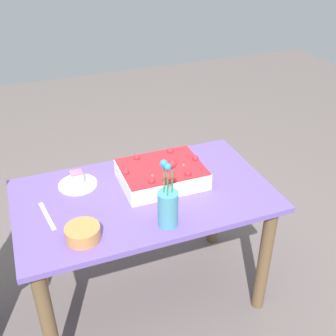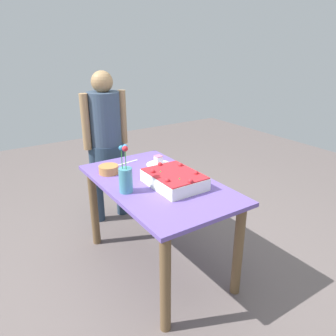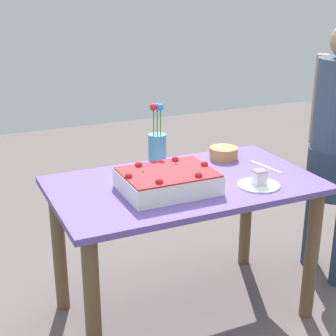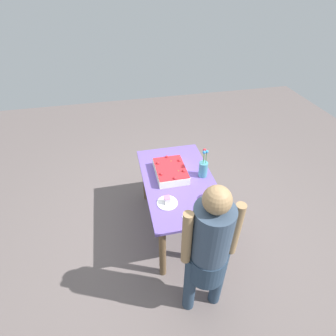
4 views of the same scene
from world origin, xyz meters
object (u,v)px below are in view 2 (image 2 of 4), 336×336
serving_plate_with_slice (158,162)px  flower_vase (126,178)px  cake_knife (126,163)px  fruit_bowl (109,169)px  person_standing (106,139)px  sheet_cake (174,179)px

serving_plate_with_slice → flower_vase: 0.58m
flower_vase → cake_knife: bearing=153.3°
flower_vase → fruit_bowl: flower_vase is taller
serving_plate_with_slice → person_standing: person_standing is taller
cake_knife → flower_vase: 0.59m
serving_plate_with_slice → flower_vase: (0.33, -0.47, 0.09)m
serving_plate_with_slice → cake_knife: (-0.19, -0.21, -0.02)m
sheet_cake → serving_plate_with_slice: size_ratio=2.11×
serving_plate_with_slice → flower_vase: size_ratio=0.59×
sheet_cake → cake_knife: (-0.61, -0.08, -0.05)m
fruit_bowl → person_standing: size_ratio=0.11×
cake_knife → fruit_bowl: fruit_bowl is taller
flower_vase → fruit_bowl: (-0.39, 0.04, -0.08)m
sheet_cake → person_standing: person_standing is taller
sheet_cake → flower_vase: flower_vase is taller
serving_plate_with_slice → fruit_bowl: (-0.06, -0.43, 0.01)m
flower_vase → fruit_bowl: 0.40m
cake_knife → serving_plate_with_slice: bearing=-50.4°
sheet_cake → fruit_bowl: size_ratio=2.76×
sheet_cake → person_standing: (-1.08, -0.06, 0.05)m
fruit_bowl → serving_plate_with_slice: bearing=82.6°
cake_knife → fruit_bowl: bearing=-158.1°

